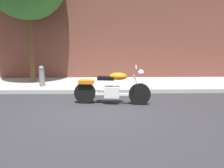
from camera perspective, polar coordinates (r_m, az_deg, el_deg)
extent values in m
plane|color=#28282D|center=(6.41, -4.47, -6.22)|extent=(60.00, 60.00, 0.00)
cube|color=#9E9E9E|center=(9.20, -3.50, -0.11)|extent=(21.67, 2.40, 0.14)
cylinder|color=black|center=(6.75, 6.88, -2.51)|extent=(0.65, 0.17, 0.64)
cylinder|color=black|center=(6.88, -6.75, -2.22)|extent=(0.65, 0.17, 0.64)
cube|color=silver|center=(6.76, 0.00, -1.97)|extent=(0.47, 0.33, 0.32)
cube|color=silver|center=(6.77, 0.00, -2.55)|extent=(1.46, 0.24, 0.06)
ellipsoid|color=#D1660C|center=(6.64, 1.55, 1.93)|extent=(0.54, 0.31, 0.22)
cube|color=black|center=(6.68, -1.54, 1.47)|extent=(0.50, 0.29, 0.10)
cube|color=#D1660C|center=(6.80, -6.41, 0.54)|extent=(0.46, 0.29, 0.10)
cylinder|color=silver|center=(6.68, 6.43, -0.18)|extent=(0.27, 0.08, 0.58)
cylinder|color=silver|center=(6.59, 6.01, 4.25)|extent=(0.11, 0.70, 0.04)
sphere|color=silver|center=(6.62, 7.20, 2.85)|extent=(0.17, 0.17, 0.17)
cylinder|color=silver|center=(6.96, -1.94, -2.41)|extent=(0.81, 0.18, 0.09)
cylinder|color=#503722|center=(9.68, -19.54, 9.10)|extent=(0.22, 0.22, 3.24)
cylinder|color=slate|center=(8.91, -16.99, 0.98)|extent=(0.20, 0.20, 0.75)
sphere|color=slate|center=(8.84, -17.16, 3.75)|extent=(0.19, 0.19, 0.19)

